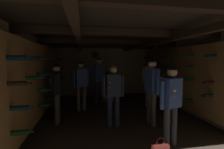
# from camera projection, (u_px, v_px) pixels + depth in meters

# --- Properties ---
(ground_plane) EXTENTS (8.40, 8.40, 0.00)m
(ground_plane) POSITION_uv_depth(u_px,v_px,m) (117.00, 118.00, 4.58)
(ground_plane) COLOR #473D33
(room_shell) EXTENTS (4.72, 6.52, 2.41)m
(room_shell) POSITION_uv_depth(u_px,v_px,m) (115.00, 68.00, 4.73)
(room_shell) COLOR tan
(room_shell) RESTS_ON ground_plane
(wine_crate_stack) EXTENTS (0.52, 0.35, 0.90)m
(wine_crate_stack) POSITION_uv_depth(u_px,v_px,m) (107.00, 90.00, 6.45)
(wine_crate_stack) COLOR olive
(wine_crate_stack) RESTS_ON ground_plane
(display_bottle) EXTENTS (0.08, 0.08, 0.35)m
(display_bottle) POSITION_uv_depth(u_px,v_px,m) (107.00, 76.00, 6.40)
(display_bottle) COLOR #0F2838
(display_bottle) RESTS_ON wine_crate_stack
(person_host_center) EXTENTS (0.54, 0.32, 1.54)m
(person_host_center) POSITION_uv_depth(u_px,v_px,m) (113.00, 90.00, 3.93)
(person_host_center) COLOR #232D4C
(person_host_center) RESTS_ON ground_plane
(person_guest_far_left) EXTENTS (0.53, 0.39, 1.62)m
(person_guest_far_left) POSITION_uv_depth(u_px,v_px,m) (81.00, 81.00, 5.18)
(person_guest_far_left) COLOR brown
(person_guest_far_left) RESTS_ON ground_plane
(person_guest_mid_left) EXTENTS (0.32, 0.54, 1.56)m
(person_guest_mid_left) POSITION_uv_depth(u_px,v_px,m) (57.00, 88.00, 4.14)
(person_guest_mid_left) COLOR #4C473D
(person_guest_mid_left) RESTS_ON ground_plane
(person_guest_near_right) EXTENTS (0.52, 0.40, 1.55)m
(person_guest_near_right) POSITION_uv_depth(u_px,v_px,m) (171.00, 99.00, 3.01)
(person_guest_near_right) COLOR #2D2D33
(person_guest_near_right) RESTS_ON ground_plane
(person_guest_far_right) EXTENTS (0.49, 0.35, 1.67)m
(person_guest_far_right) POSITION_uv_depth(u_px,v_px,m) (150.00, 79.00, 5.61)
(person_guest_far_right) COLOR brown
(person_guest_far_right) RESTS_ON ground_plane
(person_guest_mid_right) EXTENTS (0.37, 0.53, 1.68)m
(person_guest_mid_right) POSITION_uv_depth(u_px,v_px,m) (152.00, 86.00, 4.01)
(person_guest_mid_right) COLOR #4C473D
(person_guest_mid_right) RESTS_ON ground_plane
(person_guest_rear_center) EXTENTS (0.51, 0.41, 1.74)m
(person_guest_rear_center) POSITION_uv_depth(u_px,v_px,m) (99.00, 76.00, 5.79)
(person_guest_rear_center) COLOR #2D2D33
(person_guest_rear_center) RESTS_ON ground_plane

